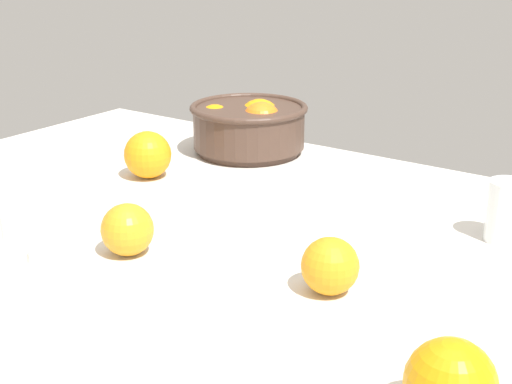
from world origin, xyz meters
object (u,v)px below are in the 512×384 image
(fruit_bowl, at_px, (248,126))
(loose_orange_1, at_px, (127,230))
(second_glass, at_px, (507,215))
(loose_orange_0, at_px, (148,155))
(loose_orange_2, at_px, (450,384))
(loose_orange_3, at_px, (330,266))

(fruit_bowl, relative_size, loose_orange_1, 3.19)
(second_glass, bearing_deg, loose_orange_0, -172.14)
(loose_orange_2, relative_size, loose_orange_3, 1.17)
(fruit_bowl, height_order, loose_orange_3, fruit_bowl)
(second_glass, height_order, loose_orange_3, second_glass)
(fruit_bowl, bearing_deg, second_glass, -14.54)
(second_glass, bearing_deg, loose_orange_2, -78.40)
(loose_orange_0, height_order, loose_orange_1, loose_orange_0)
(second_glass, height_order, loose_orange_2, second_glass)
(loose_orange_0, xyz_separation_m, loose_orange_1, (0.20, -0.25, -0.01))
(loose_orange_1, bearing_deg, loose_orange_0, 128.38)
(second_glass, relative_size, loose_orange_3, 1.25)
(loose_orange_3, bearing_deg, loose_orange_0, 157.67)
(fruit_bowl, relative_size, loose_orange_3, 3.23)
(fruit_bowl, bearing_deg, loose_orange_0, -103.22)
(second_glass, relative_size, loose_orange_1, 1.23)
(loose_orange_1, xyz_separation_m, loose_orange_2, (0.47, -0.10, 0.01))
(fruit_bowl, height_order, loose_orange_0, fruit_bowl)
(loose_orange_1, bearing_deg, loose_orange_2, -11.54)
(loose_orange_0, bearing_deg, fruit_bowl, 76.78)
(second_glass, relative_size, loose_orange_2, 1.06)
(fruit_bowl, distance_m, second_glass, 0.55)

